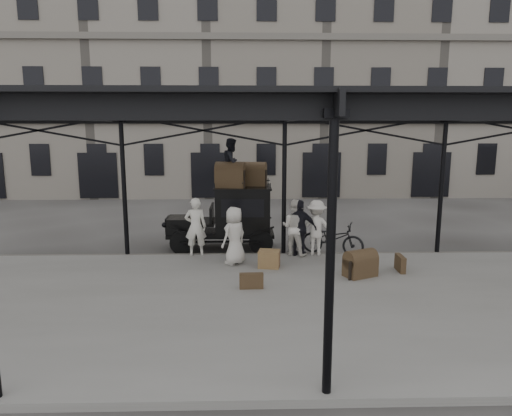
{
  "coord_description": "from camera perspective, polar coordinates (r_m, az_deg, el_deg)",
  "views": [
    {
      "loc": [
        -1.25,
        -12.18,
        4.18
      ],
      "look_at": [
        -0.9,
        1.6,
        1.7
      ],
      "focal_mm": 32.0,
      "sensor_mm": 36.0,
      "label": 1
    }
  ],
  "objects": [
    {
      "name": "steamer_trunk_roof_near",
      "position": [
        15.14,
        -3.22,
        3.94
      ],
      "size": [
        1.05,
        0.74,
        0.7
      ],
      "primitive_type": null,
      "rotation": [
        0.0,
        0.0,
        -0.17
      ],
      "color": "#463920",
      "rests_on": "taxi"
    },
    {
      "name": "porter_roof",
      "position": [
        15.24,
        -3.03,
        5.69
      ],
      "size": [
        0.81,
        0.93,
        1.61
      ],
      "primitive_type": "imported",
      "rotation": [
        0.0,
        0.0,
        1.28
      ],
      "color": "black",
      "rests_on": "taxi"
    },
    {
      "name": "ground",
      "position": [
        12.93,
        4.2,
        -8.68
      ],
      "size": [
        120.0,
        120.0,
        0.0
      ],
      "primitive_type": "plane",
      "color": "#383533",
      "rests_on": "ground"
    },
    {
      "name": "wicker_hamper",
      "position": [
        13.26,
        1.65,
        -6.37
      ],
      "size": [
        0.67,
        0.55,
        0.5
      ],
      "primitive_type": "cube",
      "rotation": [
        0.0,
        0.0,
        -0.18
      ],
      "color": "olive",
      "rests_on": "platform"
    },
    {
      "name": "taxi",
      "position": [
        15.58,
        -2.85,
        -0.82
      ],
      "size": [
        3.65,
        1.55,
        2.18
      ],
      "color": "black",
      "rests_on": "ground"
    },
    {
      "name": "porter_official",
      "position": [
        14.32,
        5.53,
        -2.52
      ],
      "size": [
        1.12,
        0.72,
        1.78
      ],
      "primitive_type": "imported",
      "rotation": [
        0.0,
        0.0,
        2.84
      ],
      "color": "black",
      "rests_on": "platform"
    },
    {
      "name": "building_frontage",
      "position": [
        30.33,
        0.94,
        15.54
      ],
      "size": [
        64.0,
        8.0,
        14.0
      ],
      "primitive_type": "cube",
      "color": "slate",
      "rests_on": "ground"
    },
    {
      "name": "porter_centre",
      "position": [
        13.44,
        -2.71,
        -3.46
      ],
      "size": [
        0.98,
        0.98,
        1.72
      ],
      "primitive_type": "imported",
      "rotation": [
        0.0,
        0.0,
        3.93
      ],
      "color": "beige",
      "rests_on": "platform"
    },
    {
      "name": "suitcase_upright",
      "position": [
        13.54,
        17.58,
        -6.61
      ],
      "size": [
        0.16,
        0.6,
        0.45
      ],
      "primitive_type": "cube",
      "rotation": [
        0.0,
        0.0,
        -0.02
      ],
      "color": "#463920",
      "rests_on": "platform"
    },
    {
      "name": "platform",
      "position": [
        11.04,
        5.24,
        -11.66
      ],
      "size": [
        28.0,
        8.0,
        0.15
      ],
      "primitive_type": "cube",
      "color": "slate",
      "rests_on": "ground"
    },
    {
      "name": "steamer_trunk_roof_far",
      "position": [
        15.58,
        -0.4,
        4.07
      ],
      "size": [
        1.0,
        0.71,
        0.67
      ],
      "primitive_type": null,
      "rotation": [
        0.0,
        0.0,
        -0.18
      ],
      "color": "#463920",
      "rests_on": "taxi"
    },
    {
      "name": "canopy",
      "position": [
        10.54,
        5.47,
        12.43
      ],
      "size": [
        22.5,
        9.0,
        4.74
      ],
      "color": "black",
      "rests_on": "ground"
    },
    {
      "name": "porter_midleft",
      "position": [
        14.41,
        4.86,
        -2.42
      ],
      "size": [
        1.08,
        1.0,
        1.78
      ],
      "primitive_type": "imported",
      "rotation": [
        0.0,
        0.0,
        2.65
      ],
      "color": "silver",
      "rests_on": "platform"
    },
    {
      "name": "suitcase_flat",
      "position": [
        11.59,
        -0.58,
        -9.1
      ],
      "size": [
        0.6,
        0.17,
        0.4
      ],
      "primitive_type": "cube",
      "rotation": [
        0.0,
        0.0,
        0.03
      ],
      "color": "#463920",
      "rests_on": "platform"
    },
    {
      "name": "porter_right",
      "position": [
        14.5,
        7.54,
        -2.45
      ],
      "size": [
        1.24,
        0.86,
        1.75
      ],
      "primitive_type": "imported",
      "rotation": [
        0.0,
        0.0,
        2.94
      ],
      "color": "beige",
      "rests_on": "platform"
    },
    {
      "name": "porter_left",
      "position": [
        14.4,
        -7.55,
        -2.34
      ],
      "size": [
        0.69,
        0.47,
        1.85
      ],
      "primitive_type": "imported",
      "rotation": [
        0.0,
        0.0,
        3.19
      ],
      "color": "silver",
      "rests_on": "platform"
    },
    {
      "name": "steamer_trunk_platform",
      "position": [
        12.79,
        12.91,
        -6.97
      ],
      "size": [
        0.98,
        0.83,
        0.62
      ],
      "primitive_type": null,
      "rotation": [
        0.0,
        0.0,
        0.44
      ],
      "color": "#463920",
      "rests_on": "platform"
    },
    {
      "name": "bicycle",
      "position": [
        14.68,
        9.55,
        -3.78
      ],
      "size": [
        2.09,
        1.39,
        1.04
      ],
      "primitive_type": "imported",
      "rotation": [
        0.0,
        0.0,
        1.18
      ],
      "color": "black",
      "rests_on": "platform"
    }
  ]
}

